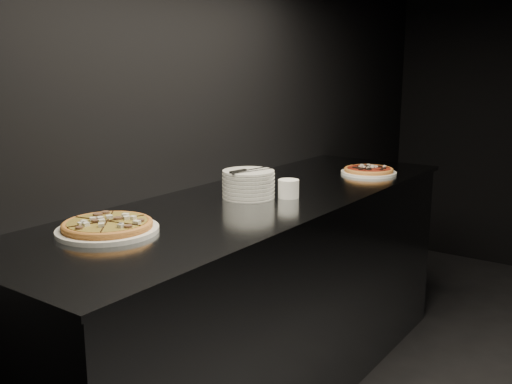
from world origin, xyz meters
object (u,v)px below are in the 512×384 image
Objects in this scene: pizza_mushroom at (108,226)px; plate_stack at (248,184)px; pizza_tomato at (369,171)px; cutlery at (248,170)px; ramekin at (289,188)px; counter at (260,297)px.

plate_stack reaches higher than pizza_mushroom.
cutlery reaches higher than pizza_tomato.
pizza_tomato is at bearing 76.82° from plate_stack.
pizza_tomato is 0.83m from plate_stack.
pizza_mushroom is 4.01× the size of ramekin.
counter is 0.89m from pizza_mushroom.
plate_stack is at bearing -148.19° from ramekin.
cutlery is at bearing -119.23° from counter.
pizza_mushroom reaches higher than pizza_tomato.
ramekin is (0.14, 0.11, -0.08)m from cutlery.
counter is at bearing 82.08° from pizza_mushroom.
counter is 11.04× the size of plate_stack.
pizza_mushroom is at bearing -104.79° from ramekin.
plate_stack is at bearing -103.18° from pizza_tomato.
cutlery is at bearing 83.85° from pizza_mushroom.
counter is 27.42× the size of ramekin.
counter is at bearing -152.79° from ramekin.
plate_stack is at bearing -137.35° from counter.
cutlery is at bearing -62.38° from plate_stack.
counter is 0.52m from ramekin.
pizza_mushroom reaches higher than counter.
pizza_mushroom is at bearing -88.09° from cutlery.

